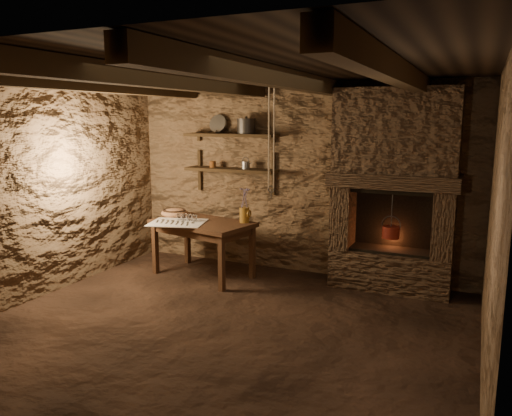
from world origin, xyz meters
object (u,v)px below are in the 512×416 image
at_px(iron_stockpot, 246,127).
at_px(red_pot, 391,231).
at_px(work_table, 203,247).
at_px(wooden_bowl, 174,213).
at_px(stoneware_jug, 245,208).

bearing_deg(iron_stockpot, red_pot, -3.66).
xyz_separation_m(work_table, wooden_bowl, (-0.50, 0.13, 0.37)).
bearing_deg(stoneware_jug, wooden_bowl, -170.04).
relative_size(wooden_bowl, red_pot, 0.64).
xyz_separation_m(work_table, stoneware_jug, (0.51, 0.15, 0.51)).
height_order(work_table, wooden_bowl, wooden_bowl).
height_order(iron_stockpot, red_pot, iron_stockpot).
xyz_separation_m(wooden_bowl, red_pot, (2.72, 0.30, -0.05)).
xyz_separation_m(stoneware_jug, red_pot, (1.71, 0.28, -0.19)).
distance_m(iron_stockpot, red_pot, 2.21).
relative_size(work_table, red_pot, 2.51).
relative_size(work_table, iron_stockpot, 5.89).
bearing_deg(work_table, red_pot, 23.15).
height_order(work_table, stoneware_jug, stoneware_jug).
height_order(work_table, iron_stockpot, iron_stockpot).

